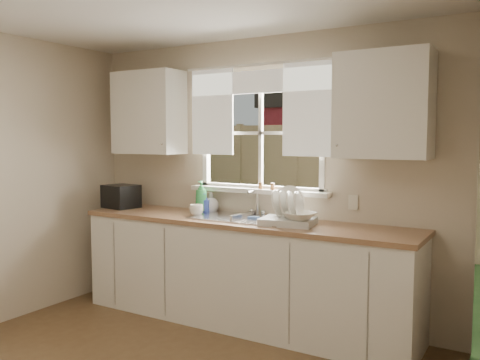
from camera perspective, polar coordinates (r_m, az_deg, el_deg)
The scene contains 19 objects.
room_walls at distance 2.97m, azimuth -17.26°, elevation -2.63°, with size 3.62×4.02×2.50m.
window at distance 4.59m, azimuth 2.25°, elevation 3.25°, with size 1.38×0.16×1.06m.
curtains at distance 4.55m, azimuth 1.96°, elevation 8.88°, with size 1.50×0.03×0.81m.
base_cabinets at distance 4.46m, azimuth 0.20°, elevation -10.46°, with size 3.00×0.62×0.87m, color white.
countertop at distance 4.37m, azimuth 0.20°, elevation -4.69°, with size 3.04×0.65×0.04m, color #8E6747.
upper_cabinet_left at distance 5.11m, azimuth -10.22°, elevation 7.42°, with size 0.70×0.33×0.80m, color white.
upper_cabinet_right at distance 4.00m, azimuth 15.80°, elevation 8.07°, with size 0.70×0.33×0.80m, color white.
wall_outlet at distance 4.25m, azimuth 12.61°, elevation -2.47°, with size 0.08×0.01×0.12m, color beige.
sill_jars at distance 4.50m, azimuth 2.98°, elevation -0.68°, with size 0.16×0.04×0.06m.
backyard at distance 10.73m, azimuth 22.42°, elevation 14.38°, with size 20.00×10.00×6.13m.
sink at distance 4.40m, azimuth 0.41°, elevation -5.29°, with size 0.88×0.52×0.40m.
dish_rack at distance 4.10m, azimuth 5.41°, elevation -3.98°, with size 0.47×0.38×0.30m.
bowl at distance 4.01m, azimuth 6.66°, elevation -4.03°, with size 0.25×0.25×0.06m, color silver.
soap_bottle_a at distance 4.73m, azimuth -4.38°, elevation -1.89°, with size 0.12×0.12×0.30m, color green.
soap_bottle_b at distance 4.73m, azimuth -3.92°, elevation -2.60°, with size 0.08×0.08×0.18m, color blue.
soap_bottle_c at distance 4.77m, azimuth -3.28°, elevation -2.49°, with size 0.15×0.15×0.19m, color beige.
saucer at distance 5.19m, azimuth -13.42°, elevation -3.02°, with size 0.20×0.20×0.01m, color white.
cup at distance 4.58m, azimuth -4.92°, elevation -3.37°, with size 0.13×0.13×0.10m, color white.
black_appliance at distance 5.20m, azimuth -13.20°, elevation -1.80°, with size 0.31×0.27×0.23m, color black.
Camera 1 is at (2.19, -2.03, 1.61)m, focal length 38.00 mm.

